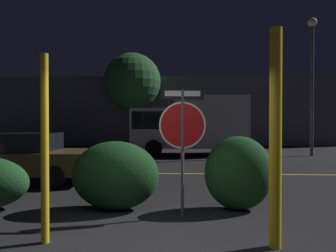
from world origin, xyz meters
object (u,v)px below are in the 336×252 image
object	(u,v)px
stop_sign	(182,126)
yellow_pole_left	(45,149)
tree_0	(132,82)
hedge_bush_3	(239,173)
delivery_truck	(188,124)
hedge_bush_2	(115,175)
passing_car_2	(22,158)
street_lamp	(312,67)
yellow_pole_right	(275,138)

from	to	relation	value
stop_sign	yellow_pole_left	world-z (taller)	yellow_pole_left
yellow_pole_left	tree_0	size ratio (longest dim) A/B	0.42
hedge_bush_3	delivery_truck	world-z (taller)	delivery_truck
yellow_pole_left	hedge_bush_2	distance (m)	2.03
stop_sign	passing_car_2	xyz separation A→B (m)	(-4.60, 3.13, -0.95)
yellow_pole_left	street_lamp	world-z (taller)	street_lamp
yellow_pole_left	hedge_bush_2	size ratio (longest dim) A/B	1.58
stop_sign	passing_car_2	size ratio (longest dim) A/B	0.56
yellow_pole_right	street_lamp	world-z (taller)	street_lamp
stop_sign	tree_0	bearing A→B (deg)	97.30
passing_car_2	street_lamp	distance (m)	13.99
street_lamp	tree_0	xyz separation A→B (m)	(-9.98, 5.35, -0.01)
delivery_truck	tree_0	distance (m)	6.94
delivery_truck	yellow_pole_right	bearing A→B (deg)	-179.02
yellow_pole_left	street_lamp	distance (m)	15.18
yellow_pole_left	yellow_pole_right	size ratio (longest dim) A/B	0.89
hedge_bush_2	hedge_bush_3	distance (m)	2.43
delivery_truck	stop_sign	bearing A→B (deg)	174.95
hedge_bush_2	tree_0	distance (m)	16.41
yellow_pole_right	hedge_bush_3	distance (m)	2.07
yellow_pole_right	passing_car_2	world-z (taller)	yellow_pole_right
tree_0	yellow_pole_left	bearing A→B (deg)	-84.88
yellow_pole_right	hedge_bush_3	xyz separation A→B (m)	(-0.19, 1.90, -0.79)
stop_sign	delivery_truck	xyz separation A→B (m)	(0.22, 11.12, -0.04)
stop_sign	yellow_pole_left	bearing A→B (deg)	-149.53
hedge_bush_3	street_lamp	xyz separation A→B (m)	(5.34, 10.35, 3.72)
stop_sign	hedge_bush_2	size ratio (longest dim) A/B	1.37
yellow_pole_left	hedge_bush_3	distance (m)	3.66
yellow_pole_left	delivery_truck	world-z (taller)	delivery_truck
yellow_pole_left	hedge_bush_3	size ratio (longest dim) A/B	1.86
hedge_bush_2	hedge_bush_3	size ratio (longest dim) A/B	1.18
yellow_pole_right	street_lamp	size ratio (longest dim) A/B	0.44
passing_car_2	delivery_truck	bearing A→B (deg)	-32.07
street_lamp	tree_0	size ratio (longest dim) A/B	1.09
hedge_bush_2	delivery_truck	size ratio (longest dim) A/B	0.28
hedge_bush_3	passing_car_2	world-z (taller)	hedge_bush_3
hedge_bush_2	street_lamp	xyz separation A→B (m)	(7.77, 10.46, 3.77)
stop_sign	tree_0	world-z (taller)	tree_0
stop_sign	yellow_pole_right	bearing A→B (deg)	-52.16
passing_car_2	delivery_truck	size ratio (longest dim) A/B	0.70
stop_sign	hedge_bush_3	world-z (taller)	stop_sign
hedge_bush_2	passing_car_2	distance (m)	4.26
yellow_pole_right	street_lamp	xyz separation A→B (m)	(5.15, 12.26, 2.93)
stop_sign	hedge_bush_3	size ratio (longest dim) A/B	1.62
street_lamp	stop_sign	bearing A→B (deg)	-120.67
hedge_bush_3	delivery_truck	bearing A→B (deg)	94.73
street_lamp	passing_car_2	bearing A→B (deg)	-144.99
yellow_pole_left	yellow_pole_right	xyz separation A→B (m)	(3.25, 0.00, 0.16)
yellow_pole_left	passing_car_2	xyz separation A→B (m)	(-2.64, 4.53, -0.65)
hedge_bush_3	tree_0	world-z (taller)	tree_0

